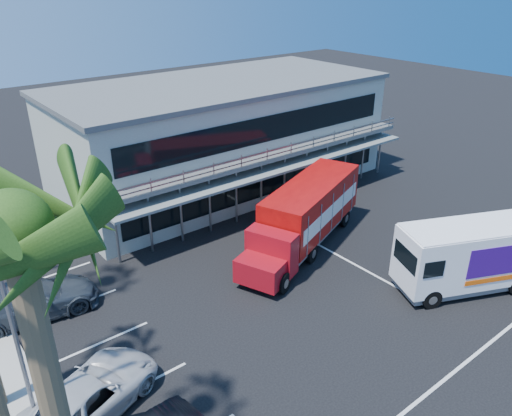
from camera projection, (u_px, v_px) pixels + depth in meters
ground at (352, 292)px, 23.80m from camera, size 120.00×120.00×0.00m
building at (222, 135)px, 34.49m from camera, size 22.40×12.00×7.30m
palm_a at (21, 266)px, 6.90m from camera, size 2.80×2.80×11.75m
light_pole_near at (12, 324)px, 14.58m from camera, size 0.50×0.25×8.09m
red_truck at (306, 214)px, 27.11m from camera, size 10.50×5.98×3.48m
white_van at (470, 256)px, 23.38m from camera, size 7.22×4.99×3.35m
parked_car_c at (89, 395)px, 17.01m from camera, size 5.89×4.32×1.49m
parked_car_d at (29, 300)px, 21.77m from camera, size 6.06×2.99×1.70m
parked_car_e at (31, 299)px, 22.13m from camera, size 4.30×3.06×1.36m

